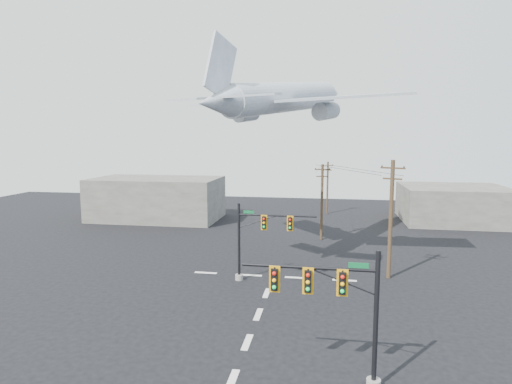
% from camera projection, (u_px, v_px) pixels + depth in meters
% --- Properties ---
extents(ground, '(120.00, 120.00, 0.00)m').
position_uv_depth(ground, '(247.00, 342.00, 24.90)').
color(ground, black).
rests_on(ground, ground).
extents(lane_markings, '(14.00, 21.20, 0.01)m').
position_uv_depth(lane_markings, '(261.00, 307.00, 30.12)').
color(lane_markings, silver).
rests_on(lane_markings, ground).
extents(signal_mast_near, '(6.65, 0.74, 6.75)m').
position_uv_depth(signal_mast_near, '(341.00, 310.00, 20.01)').
color(signal_mast_near, gray).
rests_on(signal_mast_near, ground).
extents(signal_mast_far, '(6.67, 0.71, 6.50)m').
position_uv_depth(signal_mast_far, '(255.00, 240.00, 35.07)').
color(signal_mast_far, gray).
rests_on(signal_mast_far, ground).
extents(utility_pole_a, '(1.89, 0.91, 10.02)m').
position_uv_depth(utility_pole_a, '(391.00, 217.00, 35.59)').
color(utility_pole_a, '#4B3720').
rests_on(utility_pole_a, ground).
extents(utility_pole_b, '(1.78, 0.30, 8.78)m').
position_uv_depth(utility_pole_b, '(322.00, 201.00, 49.21)').
color(utility_pole_b, '#4B3720').
rests_on(utility_pole_b, ground).
extents(utility_pole_c, '(1.62, 0.57, 8.09)m').
position_uv_depth(utility_pole_c, '(327.00, 187.00, 66.08)').
color(utility_pole_c, '#4B3720').
rests_on(utility_pole_c, ground).
extents(power_lines, '(7.58, 30.16, 0.93)m').
position_uv_depth(power_lines, '(335.00, 168.00, 50.33)').
color(power_lines, black).
extents(airliner, '(22.13, 24.22, 6.63)m').
position_uv_depth(airliner, '(285.00, 98.00, 40.31)').
color(airliner, silver).
extents(building_left, '(18.00, 10.00, 6.00)m').
position_uv_depth(building_left, '(157.00, 198.00, 62.05)').
color(building_left, slate).
rests_on(building_left, ground).
extents(building_right, '(14.00, 12.00, 5.00)m').
position_uv_depth(building_right, '(454.00, 204.00, 60.06)').
color(building_right, slate).
rests_on(building_right, ground).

